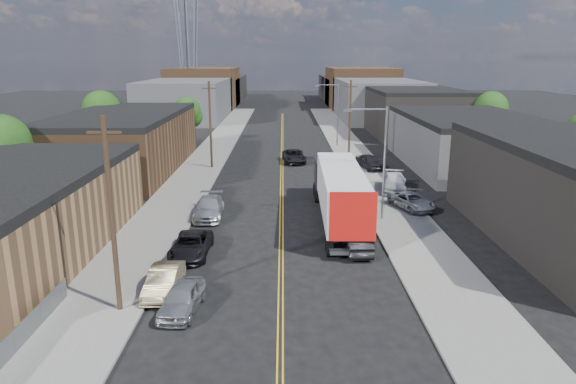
{
  "coord_description": "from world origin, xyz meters",
  "views": [
    {
      "loc": [
        0.16,
        -13.88,
        12.59
      ],
      "look_at": [
        0.52,
        24.44,
        2.5
      ],
      "focal_mm": 32.0,
      "sensor_mm": 36.0,
      "label": 1
    }
  ],
  "objects_px": {
    "car_right_lot_a": "(411,201)",
    "car_right_lot_b": "(394,183)",
    "car_left_d": "(209,208)",
    "car_left_b": "(164,281)",
    "car_left_a": "(182,298)",
    "car_right_lot_c": "(370,162)",
    "car_left_c": "(191,245)",
    "car_right_oncoming": "(356,241)",
    "car_ahead_truck": "(294,156)",
    "semi_truck": "(338,188)"
  },
  "relations": [
    {
      "from": "car_left_d",
      "to": "car_right_lot_a",
      "type": "relative_size",
      "value": 1.14
    },
    {
      "from": "car_left_a",
      "to": "car_left_d",
      "type": "xyz_separation_m",
      "value": [
        -0.88,
        16.0,
        0.07
      ]
    },
    {
      "from": "car_left_b",
      "to": "car_right_lot_a",
      "type": "bearing_deg",
      "value": 42.62
    },
    {
      "from": "semi_truck",
      "to": "car_left_d",
      "type": "height_order",
      "value": "semi_truck"
    },
    {
      "from": "car_left_a",
      "to": "car_right_oncoming",
      "type": "relative_size",
      "value": 0.93
    },
    {
      "from": "car_right_lot_b",
      "to": "car_ahead_truck",
      "type": "xyz_separation_m",
      "value": [
        -9.3,
        14.49,
        -0.17
      ]
    },
    {
      "from": "car_left_a",
      "to": "car_left_b",
      "type": "relative_size",
      "value": 0.96
    },
    {
      "from": "semi_truck",
      "to": "car_left_d",
      "type": "bearing_deg",
      "value": 176.5
    },
    {
      "from": "car_right_oncoming",
      "to": "car_ahead_truck",
      "type": "relative_size",
      "value": 0.83
    },
    {
      "from": "car_right_oncoming",
      "to": "car_right_lot_b",
      "type": "height_order",
      "value": "car_right_lot_b"
    },
    {
      "from": "car_left_a",
      "to": "car_left_c",
      "type": "xyz_separation_m",
      "value": [
        -0.89,
        7.64,
        -0.02
      ]
    },
    {
      "from": "semi_truck",
      "to": "car_right_lot_c",
      "type": "distance_m",
      "value": 19.51
    },
    {
      "from": "car_left_b",
      "to": "car_left_d",
      "type": "distance_m",
      "value": 13.91
    },
    {
      "from": "car_left_c",
      "to": "car_right_lot_c",
      "type": "height_order",
      "value": "car_right_lot_c"
    },
    {
      "from": "car_ahead_truck",
      "to": "car_left_c",
      "type": "bearing_deg",
      "value": -107.94
    },
    {
      "from": "car_right_oncoming",
      "to": "car_right_lot_a",
      "type": "xyz_separation_m",
      "value": [
        6.0,
        9.51,
        0.06
      ]
    },
    {
      "from": "car_left_d",
      "to": "car_right_lot_a",
      "type": "bearing_deg",
      "value": 3.81
    },
    {
      "from": "car_left_a",
      "to": "car_left_b",
      "type": "distance_m",
      "value": 2.53
    },
    {
      "from": "car_right_oncoming",
      "to": "car_right_lot_c",
      "type": "bearing_deg",
      "value": -103.36
    },
    {
      "from": "car_left_a",
      "to": "car_right_lot_b",
      "type": "xyz_separation_m",
      "value": [
        15.8,
        23.84,
        0.22
      ]
    },
    {
      "from": "car_left_b",
      "to": "car_left_d",
      "type": "xyz_separation_m",
      "value": [
        0.52,
        13.9,
        0.06
      ]
    },
    {
      "from": "car_ahead_truck",
      "to": "car_right_oncoming",
      "type": "bearing_deg",
      "value": -87.77
    },
    {
      "from": "car_right_lot_b",
      "to": "car_left_d",
      "type": "bearing_deg",
      "value": -143.31
    },
    {
      "from": "semi_truck",
      "to": "car_right_oncoming",
      "type": "xyz_separation_m",
      "value": [
        0.5,
        -6.91,
        -1.84
      ]
    },
    {
      "from": "car_left_d",
      "to": "car_right_lot_a",
      "type": "height_order",
      "value": "car_left_d"
    },
    {
      "from": "car_right_lot_b",
      "to": "car_left_b",
      "type": "bearing_deg",
      "value": -116.84
    },
    {
      "from": "car_right_oncoming",
      "to": "car_ahead_truck",
      "type": "xyz_separation_m",
      "value": [
        -3.5,
        30.08,
        0.01
      ]
    },
    {
      "from": "car_right_oncoming",
      "to": "car_ahead_truck",
      "type": "bearing_deg",
      "value": -85.47
    },
    {
      "from": "car_left_d",
      "to": "car_right_lot_a",
      "type": "distance_m",
      "value": 16.98
    },
    {
      "from": "car_right_oncoming",
      "to": "car_left_c",
      "type": "bearing_deg",
      "value": 1.13
    },
    {
      "from": "car_left_d",
      "to": "car_right_lot_b",
      "type": "distance_m",
      "value": 18.44
    },
    {
      "from": "car_left_a",
      "to": "car_right_lot_a",
      "type": "relative_size",
      "value": 0.89
    },
    {
      "from": "semi_truck",
      "to": "car_right_lot_a",
      "type": "bearing_deg",
      "value": 22.98
    },
    {
      "from": "semi_truck",
      "to": "car_left_b",
      "type": "xyz_separation_m",
      "value": [
        -10.9,
        -13.06,
        -1.86
      ]
    },
    {
      "from": "car_right_lot_a",
      "to": "car_right_lot_b",
      "type": "bearing_deg",
      "value": 71.48
    },
    {
      "from": "car_left_d",
      "to": "car_ahead_truck",
      "type": "height_order",
      "value": "car_left_d"
    },
    {
      "from": "car_right_lot_b",
      "to": "car_left_a",
      "type": "bearing_deg",
      "value": -112.03
    },
    {
      "from": "car_left_c",
      "to": "car_left_d",
      "type": "bearing_deg",
      "value": 90.93
    },
    {
      "from": "car_left_b",
      "to": "car_right_lot_b",
      "type": "distance_m",
      "value": 27.73
    },
    {
      "from": "car_right_lot_c",
      "to": "semi_truck",
      "type": "bearing_deg",
      "value": -123.0
    },
    {
      "from": "car_left_a",
      "to": "car_right_lot_c",
      "type": "xyz_separation_m",
      "value": [
        15.08,
        33.78,
        0.24
      ]
    },
    {
      "from": "car_right_lot_b",
      "to": "car_right_lot_c",
      "type": "height_order",
      "value": "car_right_lot_c"
    },
    {
      "from": "car_left_b",
      "to": "car_right_lot_a",
      "type": "height_order",
      "value": "car_right_lot_a"
    },
    {
      "from": "car_left_c",
      "to": "car_left_d",
      "type": "height_order",
      "value": "car_left_d"
    },
    {
      "from": "car_left_a",
      "to": "car_left_c",
      "type": "bearing_deg",
      "value": 102.7
    },
    {
      "from": "car_left_a",
      "to": "car_right_lot_a",
      "type": "xyz_separation_m",
      "value": [
        16.0,
        17.77,
        0.09
      ]
    },
    {
      "from": "semi_truck",
      "to": "car_right_lot_b",
      "type": "xyz_separation_m",
      "value": [
        6.3,
        8.68,
        -1.65
      ]
    },
    {
      "from": "car_left_c",
      "to": "car_right_oncoming",
      "type": "bearing_deg",
      "value": 4.19
    },
    {
      "from": "car_left_c",
      "to": "car_right_lot_a",
      "type": "bearing_deg",
      "value": 31.91
    },
    {
      "from": "car_left_a",
      "to": "car_right_lot_c",
      "type": "bearing_deg",
      "value": 72.02
    }
  ]
}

